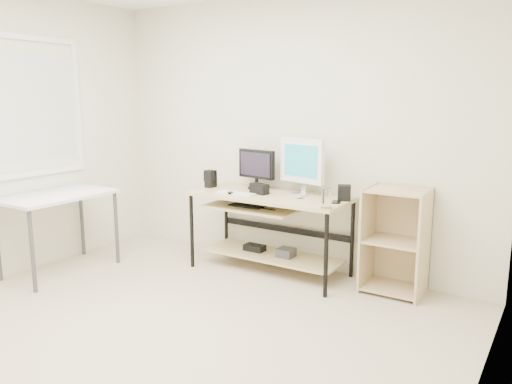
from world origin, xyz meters
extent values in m
cube|color=#C6B599|center=(0.00, 0.00, -0.01)|extent=(4.00, 4.00, 0.01)
cube|color=beige|center=(0.00, 2.00, 1.30)|extent=(4.00, 0.01, 2.60)
cube|color=beige|center=(2.00, 0.00, 1.30)|extent=(0.01, 4.00, 2.60)
cube|color=white|center=(-1.98, 0.60, 1.55)|extent=(0.01, 1.00, 1.20)
cube|color=#C9B67F|center=(0.00, 1.66, 0.73)|extent=(1.50, 0.65, 0.03)
cube|color=#C9B67F|center=(-0.15, 1.60, 0.62)|extent=(0.90, 0.49, 0.02)
cube|color=#C9B67F|center=(0.00, 1.71, 0.15)|extent=(1.35, 0.46, 0.02)
cube|color=black|center=(-0.20, 1.60, 0.64)|extent=(0.33, 0.22, 0.01)
cylinder|color=black|center=(0.05, 1.55, 0.64)|extent=(0.14, 0.01, 0.01)
cube|color=#3D3D3F|center=(0.15, 1.71, 0.20)|extent=(0.15, 0.15, 0.08)
cube|color=black|center=(-0.20, 1.71, 0.19)|extent=(0.20, 0.12, 0.06)
cylinder|color=black|center=(-0.71, 1.37, 0.36)|extent=(0.04, 0.04, 0.72)
cylinder|color=black|center=(-0.71, 1.94, 0.36)|extent=(0.04, 0.04, 0.72)
cylinder|color=black|center=(0.71, 1.37, 0.36)|extent=(0.04, 0.04, 0.72)
cylinder|color=black|center=(0.71, 1.94, 0.36)|extent=(0.04, 0.04, 0.72)
cube|color=white|center=(-1.68, 0.60, 0.73)|extent=(0.60, 1.00, 0.03)
cylinder|color=#3D3D3F|center=(-1.94, 1.06, 0.36)|extent=(0.04, 0.04, 0.72)
cylinder|color=#3D3D3F|center=(-1.42, 0.14, 0.36)|extent=(0.04, 0.04, 0.72)
cylinder|color=#3D3D3F|center=(-1.42, 1.06, 0.36)|extent=(0.04, 0.04, 0.72)
cube|color=tan|center=(0.91, 1.78, 0.45)|extent=(0.02, 0.40, 0.90)
cube|color=tan|center=(1.39, 1.78, 0.45)|extent=(0.02, 0.40, 0.90)
cube|color=tan|center=(1.15, 1.97, 0.45)|extent=(0.50, 0.02, 0.90)
cube|color=tan|center=(1.15, 1.78, 0.04)|extent=(0.46, 0.38, 0.02)
cube|color=tan|center=(1.15, 1.78, 0.45)|extent=(0.46, 0.38, 0.02)
cube|color=tan|center=(1.15, 1.78, 0.88)|extent=(0.46, 0.38, 0.02)
cylinder|color=black|center=(-0.26, 1.84, 0.76)|extent=(0.18, 0.18, 0.02)
cylinder|color=black|center=(-0.26, 1.84, 0.81)|extent=(0.04, 0.04, 0.09)
cube|color=black|center=(-0.26, 1.84, 1.00)|extent=(0.42, 0.10, 0.28)
cube|color=black|center=(-0.26, 1.82, 1.00)|extent=(0.36, 0.05, 0.22)
cube|color=silver|center=(0.25, 1.82, 0.76)|extent=(0.18, 0.16, 0.01)
cylinder|color=silver|center=(0.25, 1.82, 0.81)|extent=(0.04, 0.04, 0.10)
cube|color=white|center=(0.25, 1.82, 1.07)|extent=(0.49, 0.16, 0.41)
cube|color=teal|center=(0.25, 1.79, 1.07)|extent=(0.40, 0.10, 0.33)
cube|color=white|center=(-0.29, 1.51, 0.76)|extent=(0.39, 0.11, 0.01)
ellipsoid|color=#B5B5BB|center=(0.32, 1.65, 0.77)|extent=(0.08, 0.11, 0.03)
cube|color=black|center=(-0.10, 1.63, 0.80)|extent=(0.21, 0.14, 0.10)
cube|color=black|center=(-0.70, 1.65, 0.78)|extent=(0.08, 0.08, 0.07)
cube|color=black|center=(-0.70, 1.65, 0.87)|extent=(0.09, 0.09, 0.10)
cube|color=black|center=(0.68, 1.78, 0.82)|extent=(0.15, 0.15, 0.13)
cube|color=black|center=(-0.70, 1.69, 0.83)|extent=(0.09, 0.06, 0.17)
cylinder|color=black|center=(-0.32, 1.48, 0.76)|extent=(0.06, 0.06, 0.02)
cube|color=black|center=(0.67, 1.65, 0.75)|extent=(0.10, 0.14, 0.01)
cylinder|color=#9C7946|center=(0.69, 1.39, 0.75)|extent=(0.11, 0.11, 0.01)
cylinder|color=white|center=(0.69, 1.39, 0.84)|extent=(0.09, 0.09, 0.16)
camera|label=1|loc=(2.33, -2.24, 1.63)|focal=35.00mm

